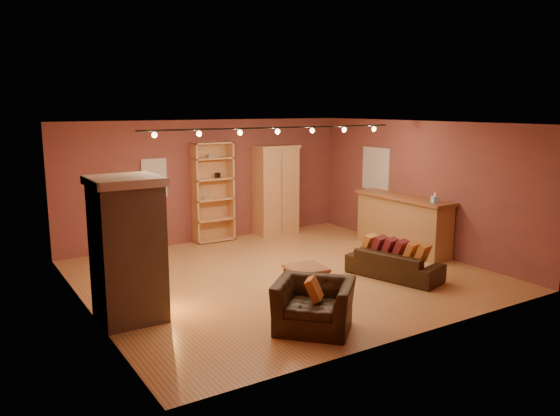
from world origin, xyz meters
TOP-DOWN VIEW (x-y plane):
  - floor at (0.00, 0.00)m, footprint 7.00×7.00m
  - ceiling at (0.00, 0.00)m, footprint 7.00×7.00m
  - back_wall at (0.00, 3.25)m, footprint 7.00×0.02m
  - left_wall at (-3.50, 0.00)m, footprint 0.02×6.50m
  - right_wall at (3.50, 0.00)m, footprint 0.02×6.50m
  - fireplace at (-3.04, -0.60)m, footprint 1.01×0.98m
  - back_window at (-1.30, 3.23)m, footprint 0.56×0.04m
  - bookcase at (0.02, 3.13)m, footprint 0.94×0.37m
  - armoire at (1.66, 2.97)m, footprint 1.07×0.61m
  - bar_counter at (3.20, 0.19)m, footprint 0.66×2.49m
  - tissue_box at (3.15, -0.73)m, footprint 0.16×0.16m
  - right_window at (3.47, 1.40)m, footprint 0.05×0.90m
  - loveseat at (1.64, -1.20)m, footprint 0.98×1.80m
  - armchair at (-0.97, -2.33)m, footprint 1.24×1.25m
  - coffee_table at (-0.23, -1.07)m, footprint 0.70×0.70m
  - track_rail at (0.00, 0.20)m, footprint 5.20×0.09m

SIDE VIEW (x-z plane):
  - floor at x=0.00m, z-range 0.00..0.00m
  - loveseat at x=1.64m, z-range -0.01..0.73m
  - coffee_table at x=-0.23m, z-range 0.17..0.63m
  - armchair at x=-0.97m, z-range 0.00..0.94m
  - bar_counter at x=3.20m, z-range 0.01..1.20m
  - fireplace at x=-3.04m, z-range 0.00..2.12m
  - armoire at x=1.66m, z-range 0.01..2.18m
  - bookcase at x=0.02m, z-range 0.02..2.32m
  - tissue_box at x=3.15m, z-range 1.17..1.40m
  - back_wall at x=0.00m, z-range 0.00..2.80m
  - left_wall at x=-3.50m, z-range 0.00..2.80m
  - right_wall at x=3.50m, z-range 0.00..2.80m
  - back_window at x=-1.30m, z-range 1.12..1.98m
  - right_window at x=3.47m, z-range 1.15..2.15m
  - track_rail at x=0.00m, z-range 2.62..2.75m
  - ceiling at x=0.00m, z-range 2.80..2.80m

